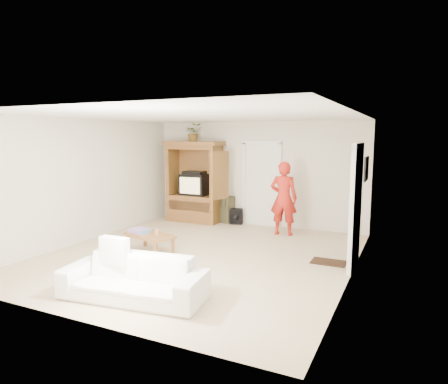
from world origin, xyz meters
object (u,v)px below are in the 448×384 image
object	(u,v)px
armoire	(195,187)
coffee_table	(150,236)
sofa	(133,278)
man	(284,198)

from	to	relation	value
armoire	coffee_table	world-z (taller)	armoire
coffee_table	sofa	bearing A→B (deg)	-43.78
sofa	coffee_table	bearing A→B (deg)	112.48
man	coffee_table	size ratio (longest dim) A/B	1.55
coffee_table	armoire	bearing A→B (deg)	118.24
armoire	coffee_table	distance (m)	3.01
man	sofa	size ratio (longest dim) A/B	0.84
man	sofa	bearing A→B (deg)	74.77
armoire	coffee_table	bearing A→B (deg)	-78.03
armoire	sofa	xyz separation A→B (m)	(1.73, -4.82, -0.62)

